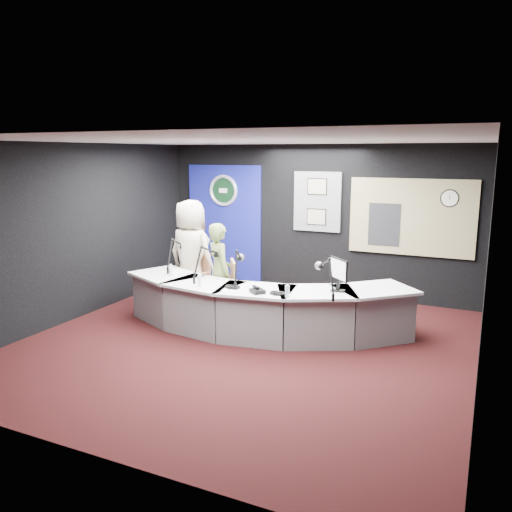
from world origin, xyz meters
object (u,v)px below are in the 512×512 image
at_px(armchair_left, 192,281).
at_px(person_woman, 219,272).
at_px(broadcast_desk, 258,307).
at_px(person_man, 191,255).
at_px(armchair_right, 220,291).

distance_m(armchair_left, person_woman, 0.90).
distance_m(broadcast_desk, person_man, 1.76).
height_order(broadcast_desk, armchair_right, armchair_right).
distance_m(broadcast_desk, armchair_right, 0.84).
bearing_deg(person_woman, broadcast_desk, -158.29).
relative_size(person_man, person_woman, 1.19).
bearing_deg(armchair_right, person_woman, 0.00).
relative_size(armchair_left, person_man, 0.50).
xyz_separation_m(armchair_right, person_man, (-0.76, 0.38, 0.46)).
bearing_deg(person_man, broadcast_desk, 166.40).
relative_size(armchair_right, person_man, 0.51).
bearing_deg(person_woman, person_man, 13.06).
bearing_deg(armchair_right, person_man, -149.52).
relative_size(broadcast_desk, person_woman, 2.87).
height_order(armchair_right, person_man, person_man).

